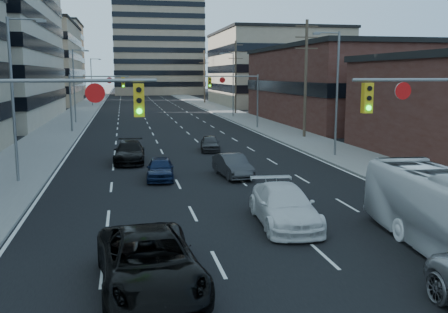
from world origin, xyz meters
The scene contains 26 objects.
road_surface centered at (0.00, 130.00, 0.01)m, with size 18.00×300.00×0.02m, color black.
sidewalk_left centered at (-11.50, 130.00, 0.07)m, with size 5.00×300.00×0.15m, color slate.
sidewalk_right centered at (11.50, 130.00, 0.07)m, with size 5.00×300.00×0.15m, color slate.
office_left_far centered at (-24.00, 100.00, 8.00)m, with size 20.00×30.00×16.00m, color gray.
storefront_right_mid centered at (24.00, 50.00, 4.50)m, with size 20.00×30.00×9.00m, color #472119.
office_right_far centered at (25.00, 88.00, 7.00)m, with size 22.00×28.00×14.00m, color gray.
bg_block_left centered at (-28.00, 140.00, 10.00)m, with size 24.00×24.00×20.00m, color #ADA089.
bg_block_right centered at (32.00, 130.00, 6.00)m, with size 22.00×22.00×12.00m, color gray.
signal_near_left centered at (-7.45, 8.00, 4.33)m, with size 6.59×0.33×6.00m.
signal_near_right centered at (7.45, 8.00, 4.33)m, with size 6.59×0.33×6.00m.
signal_far_left centered at (-7.68, 45.00, 4.30)m, with size 6.09×0.33×6.00m.
signal_far_right centered at (7.68, 45.00, 4.30)m, with size 6.09×0.33×6.00m.
utility_pole_block centered at (12.20, 36.00, 5.78)m, with size 2.20×0.28×11.00m.
utility_pole_midblock centered at (12.20, 66.00, 5.78)m, with size 2.20×0.28×11.00m.
utility_pole_distant centered at (12.20, 96.00, 5.78)m, with size 2.20×0.28×11.00m.
streetlight_left_near centered at (-10.34, 20.00, 5.05)m, with size 2.03×0.22×9.00m.
streetlight_left_mid centered at (-10.34, 55.00, 5.05)m, with size 2.03×0.22×9.00m.
streetlight_left_far centered at (-10.34, 90.00, 5.05)m, with size 2.03×0.22×9.00m.
streetlight_right_near centered at (10.34, 25.00, 5.05)m, with size 2.03×0.22×9.00m.
streetlight_right_far centered at (10.34, 60.00, 5.05)m, with size 2.03×0.22×9.00m.
black_pickup centered at (-4.04, 4.52, 0.81)m, with size 2.70×5.86×1.63m, color black.
white_van centered at (1.60, 9.74, 0.77)m, with size 2.17×5.34×1.55m, color silver.
sedan_blue centered at (-2.66, 19.52, 0.64)m, with size 1.52×3.78×1.29m, color #0D1A37.
sedan_grey_center centered at (1.60, 19.45, 0.67)m, with size 1.42×4.07×1.34m, color #2E2F31.
sedan_black_far centered at (-4.32, 25.57, 0.73)m, with size 2.04×5.02×1.46m, color black.
sedan_grey_right centered at (2.00, 29.71, 0.62)m, with size 1.46×3.62×1.23m, color #323234.
Camera 1 is at (-4.59, -8.86, 5.99)m, focal length 40.00 mm.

